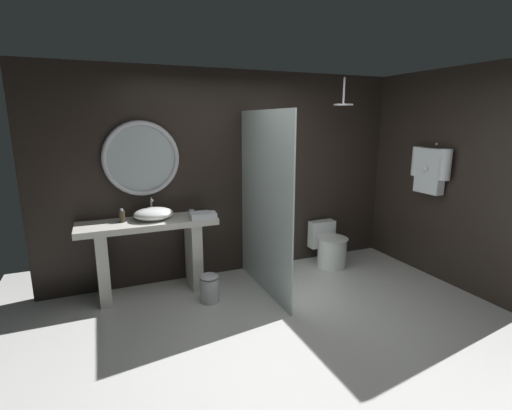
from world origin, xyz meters
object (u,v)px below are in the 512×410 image
at_px(tumbler_cup, 192,213).
at_px(toilet, 329,247).
at_px(hanging_bathrobe, 430,168).
at_px(soap_dispenser, 122,216).
at_px(rain_shower_head, 343,103).
at_px(waste_bin, 209,287).
at_px(vessel_sink, 154,214).
at_px(folded_hand_towel, 203,215).
at_px(round_wall_mirror, 142,159).

bearing_deg(tumbler_cup, toilet, -1.59).
bearing_deg(hanging_bathrobe, soap_dispenser, 167.04).
xyz_separation_m(rain_shower_head, toilet, (0.02, 0.19, -1.94)).
height_order(rain_shower_head, waste_bin, rain_shower_head).
bearing_deg(waste_bin, vessel_sink, 135.97).
height_order(rain_shower_head, folded_hand_towel, rain_shower_head).
relative_size(vessel_sink, rain_shower_head, 1.32).
relative_size(round_wall_mirror, hanging_bathrobe, 1.37).
height_order(soap_dispenser, hanging_bathrobe, hanging_bathrobe).
height_order(tumbler_cup, soap_dispenser, soap_dispenser).
height_order(round_wall_mirror, rain_shower_head, rain_shower_head).
bearing_deg(waste_bin, folded_hand_towel, 82.53).
xyz_separation_m(waste_bin, folded_hand_towel, (0.04, 0.33, 0.75)).
relative_size(round_wall_mirror, waste_bin, 2.62).
bearing_deg(hanging_bathrobe, vessel_sink, 166.26).
distance_m(tumbler_cup, rain_shower_head, 2.30).
xyz_separation_m(hanging_bathrobe, waste_bin, (-2.79, 0.32, -1.24)).
bearing_deg(vessel_sink, tumbler_cup, -1.58).
bearing_deg(waste_bin, tumbler_cup, 97.62).
relative_size(soap_dispenser, rain_shower_head, 0.45).
bearing_deg(hanging_bathrobe, folded_hand_towel, 166.65).
height_order(vessel_sink, waste_bin, vessel_sink).
bearing_deg(toilet, folded_hand_towel, -177.27).
height_order(tumbler_cup, waste_bin, tumbler_cup).
relative_size(toilet, folded_hand_towel, 2.00).
xyz_separation_m(round_wall_mirror, folded_hand_towel, (0.61, -0.38, -0.64)).
bearing_deg(waste_bin, round_wall_mirror, 128.61).
xyz_separation_m(tumbler_cup, rain_shower_head, (1.89, -0.24, 1.28)).
distance_m(tumbler_cup, soap_dispenser, 0.77).
bearing_deg(folded_hand_towel, vessel_sink, 164.29).
xyz_separation_m(rain_shower_head, folded_hand_towel, (-1.79, 0.10, -1.28)).
bearing_deg(vessel_sink, toilet, -1.59).
xyz_separation_m(round_wall_mirror, toilet, (2.42, -0.29, -1.30)).
bearing_deg(waste_bin, hanging_bathrobe, -6.63).
bearing_deg(tumbler_cup, hanging_bathrobe, -15.51).
bearing_deg(folded_hand_towel, waste_bin, -97.47).
height_order(hanging_bathrobe, waste_bin, hanging_bathrobe).
relative_size(rain_shower_head, toilet, 0.57).
bearing_deg(toilet, waste_bin, -167.42).
xyz_separation_m(vessel_sink, round_wall_mirror, (-0.07, 0.23, 0.61)).
height_order(tumbler_cup, hanging_bathrobe, hanging_bathrobe).
bearing_deg(soap_dispenser, round_wall_mirror, 36.19).
height_order(rain_shower_head, toilet, rain_shower_head).
bearing_deg(rain_shower_head, soap_dispenser, 173.86).
relative_size(tumbler_cup, rain_shower_head, 0.24).
xyz_separation_m(tumbler_cup, folded_hand_towel, (0.11, -0.14, -0.01)).
xyz_separation_m(hanging_bathrobe, folded_hand_towel, (-2.75, 0.65, -0.49)).
xyz_separation_m(vessel_sink, tumbler_cup, (0.43, -0.01, -0.03)).
bearing_deg(waste_bin, toilet, 12.58).
bearing_deg(vessel_sink, round_wall_mirror, 106.73).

